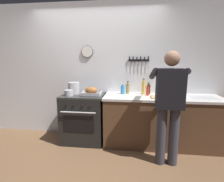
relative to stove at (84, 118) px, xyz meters
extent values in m
plane|color=brown|center=(0.22, -0.99, -0.45)|extent=(8.00, 8.00, 0.00)
cube|color=silver|center=(0.22, 0.36, 0.85)|extent=(6.00, 0.10, 2.60)
cube|color=black|center=(1.00, 0.30, 1.07)|extent=(0.39, 0.02, 0.04)
cube|color=silver|center=(0.83, 0.29, 0.99)|extent=(0.01, 0.00, 0.13)
cube|color=black|center=(0.83, 0.29, 1.09)|extent=(0.02, 0.02, 0.09)
cube|color=silver|center=(0.90, 0.29, 0.97)|extent=(0.02, 0.00, 0.15)
cube|color=black|center=(0.90, 0.29, 1.09)|extent=(0.02, 0.02, 0.09)
cube|color=silver|center=(0.97, 0.29, 0.97)|extent=(0.02, 0.00, 0.16)
cube|color=black|center=(0.97, 0.29, 1.09)|extent=(0.02, 0.02, 0.08)
cube|color=silver|center=(1.04, 0.29, 0.97)|extent=(0.02, 0.00, 0.15)
cube|color=black|center=(1.04, 0.29, 1.09)|extent=(0.02, 0.02, 0.09)
cube|color=silver|center=(1.11, 0.29, 0.98)|extent=(0.02, 0.00, 0.14)
cube|color=black|center=(1.11, 0.29, 1.09)|extent=(0.02, 0.02, 0.08)
cube|color=silver|center=(1.18, 0.29, 0.98)|extent=(0.02, 0.00, 0.15)
cube|color=black|center=(1.18, 0.29, 1.10)|extent=(0.02, 0.02, 0.09)
cylinder|color=white|center=(0.02, 0.29, 1.23)|extent=(0.22, 0.02, 0.22)
torus|color=black|center=(0.02, 0.29, 1.23)|extent=(0.23, 0.02, 0.23)
cube|color=brown|center=(1.42, 0.00, -0.02)|extent=(2.00, 0.62, 0.86)
cube|color=silver|center=(1.42, 0.00, 0.43)|extent=(2.03, 0.65, 0.04)
cube|color=#B2B5B7|center=(2.10, 0.02, 0.39)|extent=(0.44, 0.36, 0.11)
cube|color=black|center=(0.00, 0.00, -0.02)|extent=(0.76, 0.62, 0.87)
cube|color=black|center=(0.00, -0.31, 0.00)|extent=(0.53, 0.01, 0.28)
cube|color=#2D2D2D|center=(0.00, 0.00, 0.43)|extent=(0.76, 0.62, 0.03)
cylinder|color=black|center=(-0.21, -0.32, 0.33)|extent=(0.04, 0.02, 0.04)
cylinder|color=black|center=(-0.08, -0.32, 0.33)|extent=(0.04, 0.02, 0.04)
cylinder|color=black|center=(0.08, -0.32, 0.33)|extent=(0.04, 0.02, 0.04)
cylinder|color=black|center=(0.21, -0.32, 0.33)|extent=(0.04, 0.02, 0.04)
cylinder|color=silver|center=(0.00, -0.34, 0.21)|extent=(0.61, 0.02, 0.02)
cylinder|color=#383842|center=(1.34, -0.59, -0.02)|extent=(0.14, 0.14, 0.86)
cylinder|color=#383842|center=(1.52, -0.59, -0.02)|extent=(0.14, 0.14, 0.86)
cube|color=black|center=(1.43, -0.59, 0.69)|extent=(0.38, 0.22, 0.56)
sphere|color=#9E755B|center=(1.43, -0.59, 1.10)|extent=(0.21, 0.21, 0.21)
cylinder|color=black|center=(1.22, -0.35, 0.87)|extent=(0.09, 0.55, 0.22)
cylinder|color=black|center=(1.64, -0.35, 0.87)|extent=(0.09, 0.55, 0.22)
cube|color=#B7B7BC|center=(0.17, -0.08, 0.46)|extent=(0.34, 0.25, 0.01)
cube|color=#B7B7BC|center=(0.17, -0.20, 0.49)|extent=(0.34, 0.01, 0.05)
cube|color=#B7B7BC|center=(0.17, 0.05, 0.49)|extent=(0.34, 0.01, 0.05)
cube|color=#B7B7BC|center=(0.00, -0.08, 0.49)|extent=(0.01, 0.25, 0.05)
cube|color=#B7B7BC|center=(0.34, -0.08, 0.49)|extent=(0.01, 0.25, 0.05)
ellipsoid|color=#935628|center=(0.17, -0.08, 0.53)|extent=(0.22, 0.15, 0.15)
cylinder|color=#B7B7BC|center=(-0.19, 0.04, 0.56)|extent=(0.21, 0.21, 0.21)
cylinder|color=#B7B7BC|center=(-0.22, -0.14, 0.50)|extent=(0.15, 0.15, 0.10)
cube|color=tan|center=(1.40, -0.10, 0.46)|extent=(0.36, 0.24, 0.02)
cylinder|color=gold|center=(1.10, 0.19, 0.56)|extent=(0.07, 0.07, 0.22)
cylinder|color=gold|center=(1.10, 0.19, 0.70)|extent=(0.03, 0.03, 0.05)
cylinder|color=black|center=(1.10, 0.19, 0.73)|extent=(0.03, 0.03, 0.01)
cylinder|color=red|center=(1.17, 0.06, 0.53)|extent=(0.05, 0.05, 0.16)
cylinder|color=red|center=(1.17, 0.06, 0.63)|extent=(0.02, 0.02, 0.04)
cylinder|color=#197219|center=(1.17, 0.06, 0.65)|extent=(0.03, 0.03, 0.01)
cylinder|color=#338CCC|center=(0.72, 0.14, 0.53)|extent=(0.07, 0.07, 0.15)
cylinder|color=#338CCC|center=(0.72, 0.14, 0.62)|extent=(0.03, 0.03, 0.03)
cylinder|color=white|center=(0.72, 0.14, 0.64)|extent=(0.04, 0.04, 0.01)
cylinder|color=black|center=(1.20, 0.20, 0.53)|extent=(0.06, 0.06, 0.17)
cylinder|color=black|center=(1.20, 0.20, 0.64)|extent=(0.03, 0.03, 0.04)
cylinder|color=#B21919|center=(1.20, 0.20, 0.66)|extent=(0.03, 0.03, 0.01)
cylinder|color=#997F4C|center=(0.81, 0.19, 0.54)|extent=(0.07, 0.07, 0.18)
cylinder|color=#997F4C|center=(0.81, 0.19, 0.65)|extent=(0.03, 0.03, 0.04)
cylinder|color=black|center=(0.81, 0.19, 0.68)|extent=(0.03, 0.03, 0.01)
camera|label=1|loc=(0.93, -3.08, 1.11)|focal=28.18mm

